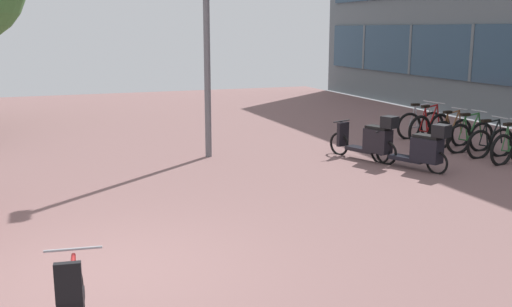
{
  "coord_description": "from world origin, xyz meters",
  "views": [
    {
      "loc": [
        -0.58,
        -6.59,
        2.77
      ],
      "look_at": [
        2.33,
        1.18,
        1.03
      ],
      "focal_mm": 41.72,
      "sensor_mm": 36.0,
      "label": 1
    }
  ],
  "objects_px": {
    "bicycle_rack_01": "(490,143)",
    "bicycle_rack_03": "(452,133)",
    "bicycle_rack_02": "(470,137)",
    "bicycle_rack_05": "(420,125)",
    "scooter_near": "(371,140)",
    "bicycle_rack_04": "(430,128)",
    "bicycle_rack_00": "(511,148)",
    "scooter_mid": "(420,148)"
  },
  "relations": [
    {
      "from": "bicycle_rack_01",
      "to": "bicycle_rack_03",
      "type": "relative_size",
      "value": 0.96
    },
    {
      "from": "bicycle_rack_01",
      "to": "bicycle_rack_02",
      "type": "distance_m",
      "value": 0.63
    },
    {
      "from": "bicycle_rack_05",
      "to": "scooter_near",
      "type": "bearing_deg",
      "value": -143.9
    },
    {
      "from": "bicycle_rack_03",
      "to": "bicycle_rack_02",
      "type": "bearing_deg",
      "value": -88.86
    },
    {
      "from": "bicycle_rack_05",
      "to": "bicycle_rack_01",
      "type": "bearing_deg",
      "value": -89.66
    },
    {
      "from": "bicycle_rack_01",
      "to": "bicycle_rack_04",
      "type": "xyz_separation_m",
      "value": [
        -0.2,
        1.89,
        0.03
      ]
    },
    {
      "from": "bicycle_rack_02",
      "to": "bicycle_rack_03",
      "type": "xyz_separation_m",
      "value": [
        -0.01,
        0.63,
        -0.01
      ]
    },
    {
      "from": "bicycle_rack_03",
      "to": "bicycle_rack_05",
      "type": "relative_size",
      "value": 0.97
    },
    {
      "from": "bicycle_rack_02",
      "to": "bicycle_rack_01",
      "type": "bearing_deg",
      "value": -87.67
    },
    {
      "from": "bicycle_rack_00",
      "to": "scooter_mid",
      "type": "distance_m",
      "value": 2.18
    },
    {
      "from": "bicycle_rack_01",
      "to": "scooter_near",
      "type": "bearing_deg",
      "value": 167.32
    },
    {
      "from": "bicycle_rack_03",
      "to": "scooter_mid",
      "type": "distance_m",
      "value": 2.76
    },
    {
      "from": "scooter_mid",
      "to": "bicycle_rack_03",
      "type": "bearing_deg",
      "value": 38.85
    },
    {
      "from": "bicycle_rack_01",
      "to": "bicycle_rack_03",
      "type": "bearing_deg",
      "value": 91.74
    },
    {
      "from": "bicycle_rack_00",
      "to": "bicycle_rack_01",
      "type": "xyz_separation_m",
      "value": [
        0.02,
        0.63,
        -0.01
      ]
    },
    {
      "from": "bicycle_rack_05",
      "to": "scooter_near",
      "type": "height_order",
      "value": "scooter_near"
    },
    {
      "from": "bicycle_rack_01",
      "to": "bicycle_rack_05",
      "type": "relative_size",
      "value": 0.92
    },
    {
      "from": "bicycle_rack_02",
      "to": "scooter_near",
      "type": "bearing_deg",
      "value": -179.28
    },
    {
      "from": "bicycle_rack_03",
      "to": "bicycle_rack_04",
      "type": "bearing_deg",
      "value": 104.41
    },
    {
      "from": "bicycle_rack_04",
      "to": "scooter_mid",
      "type": "distance_m",
      "value": 3.09
    },
    {
      "from": "bicycle_rack_03",
      "to": "scooter_near",
      "type": "relative_size",
      "value": 0.78
    },
    {
      "from": "bicycle_rack_05",
      "to": "scooter_mid",
      "type": "relative_size",
      "value": 0.83
    },
    {
      "from": "bicycle_rack_00",
      "to": "bicycle_rack_03",
      "type": "relative_size",
      "value": 0.96
    },
    {
      "from": "scooter_mid",
      "to": "bicycle_rack_04",
      "type": "bearing_deg",
      "value": 49.89
    },
    {
      "from": "bicycle_rack_00",
      "to": "scooter_near",
      "type": "distance_m",
      "value": 2.91
    },
    {
      "from": "bicycle_rack_01",
      "to": "bicycle_rack_04",
      "type": "relative_size",
      "value": 0.9
    },
    {
      "from": "bicycle_rack_00",
      "to": "scooter_near",
      "type": "bearing_deg",
      "value": 155.02
    },
    {
      "from": "bicycle_rack_02",
      "to": "scooter_mid",
      "type": "bearing_deg",
      "value": -152.97
    },
    {
      "from": "bicycle_rack_03",
      "to": "scooter_mid",
      "type": "height_order",
      "value": "scooter_mid"
    },
    {
      "from": "bicycle_rack_04",
      "to": "bicycle_rack_05",
      "type": "xyz_separation_m",
      "value": [
        0.19,
        0.63,
        -0.02
      ]
    },
    {
      "from": "bicycle_rack_02",
      "to": "bicycle_rack_04",
      "type": "xyz_separation_m",
      "value": [
        -0.17,
        1.26,
        0.02
      ]
    },
    {
      "from": "bicycle_rack_01",
      "to": "scooter_near",
      "type": "relative_size",
      "value": 0.75
    },
    {
      "from": "bicycle_rack_03",
      "to": "scooter_near",
      "type": "xyz_separation_m",
      "value": [
        -2.61,
        -0.66,
        0.13
      ]
    },
    {
      "from": "bicycle_rack_00",
      "to": "bicycle_rack_01",
      "type": "distance_m",
      "value": 0.63
    },
    {
      "from": "bicycle_rack_00",
      "to": "bicycle_rack_01",
      "type": "bearing_deg",
      "value": 88.34
    },
    {
      "from": "bicycle_rack_00",
      "to": "bicycle_rack_03",
      "type": "xyz_separation_m",
      "value": [
        -0.02,
        1.89,
        0.0
      ]
    },
    {
      "from": "bicycle_rack_02",
      "to": "scooter_mid",
      "type": "height_order",
      "value": "scooter_mid"
    },
    {
      "from": "bicycle_rack_04",
      "to": "bicycle_rack_02",
      "type": "bearing_deg",
      "value": -82.12
    },
    {
      "from": "bicycle_rack_04",
      "to": "bicycle_rack_05",
      "type": "height_order",
      "value": "bicycle_rack_04"
    },
    {
      "from": "bicycle_rack_04",
      "to": "scooter_mid",
      "type": "xyz_separation_m",
      "value": [
        -1.99,
        -2.36,
        0.08
      ]
    },
    {
      "from": "scooter_near",
      "to": "bicycle_rack_00",
      "type": "bearing_deg",
      "value": -24.98
    },
    {
      "from": "bicycle_rack_01",
      "to": "bicycle_rack_03",
      "type": "distance_m",
      "value": 1.26
    }
  ]
}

